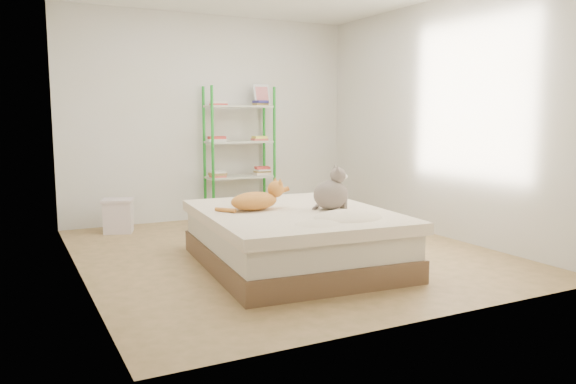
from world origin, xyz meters
TOP-DOWN VIEW (x-y plane):
  - room at (0.00, 0.00)m, footprint 3.81×4.21m
  - bed at (-0.15, -0.48)m, footprint 1.71×2.07m
  - orange_cat at (-0.46, -0.32)m, footprint 0.54×0.31m
  - grey_cat at (0.17, -0.59)m, footprint 0.40×0.36m
  - shelf_unit at (0.31, 1.88)m, footprint 0.89×0.36m
  - cardboard_box at (0.48, 0.69)m, footprint 0.60×0.64m
  - white_bin at (-1.28, 1.69)m, footprint 0.41×0.39m

SIDE VIEW (x-z plane):
  - cardboard_box at x=0.48m, z-range -0.02..0.36m
  - white_bin at x=-1.28m, z-range 0.00..0.39m
  - bed at x=-0.15m, z-range 0.00..0.50m
  - orange_cat at x=-0.46m, z-range 0.50..0.71m
  - grey_cat at x=0.17m, z-range 0.50..0.88m
  - shelf_unit at x=0.31m, z-range -0.01..1.73m
  - room at x=0.00m, z-range 0.00..2.61m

